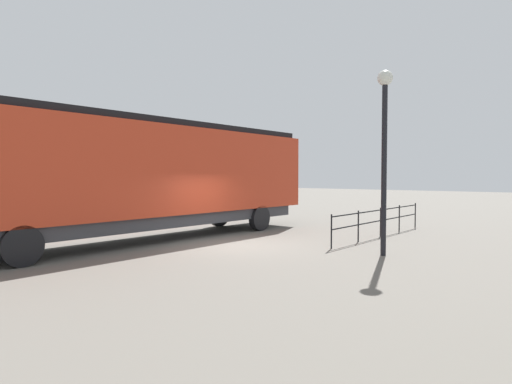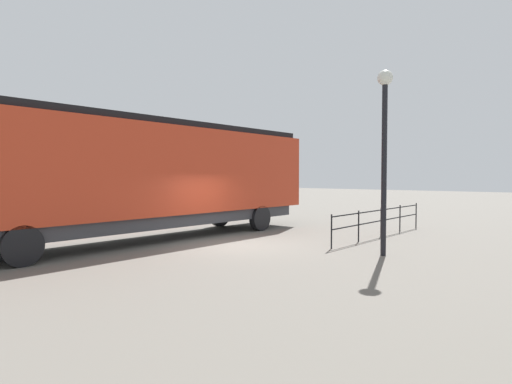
{
  "view_description": "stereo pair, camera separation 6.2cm",
  "coord_description": "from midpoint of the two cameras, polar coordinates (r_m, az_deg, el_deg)",
  "views": [
    {
      "loc": [
        9.93,
        -10.72,
        2.38
      ],
      "look_at": [
        1.03,
        -0.19,
        1.87
      ],
      "focal_mm": 30.01,
      "sensor_mm": 36.0,
      "label": 1
    },
    {
      "loc": [
        9.98,
        -10.68,
        2.38
      ],
      "look_at": [
        1.03,
        -0.19,
        1.87
      ],
      "focal_mm": 30.01,
      "sensor_mm": 36.0,
      "label": 2
    }
  ],
  "objects": [
    {
      "name": "locomotive",
      "position": [
        16.51,
        -12.35,
        2.31
      ],
      "size": [
        2.8,
        15.26,
        4.41
      ],
      "color": "red",
      "rests_on": "ground_plane"
    },
    {
      "name": "platform_fence",
      "position": [
        17.6,
        16.43,
        -3.31
      ],
      "size": [
        0.05,
        7.66,
        1.14
      ],
      "color": "black",
      "rests_on": "ground_plane"
    },
    {
      "name": "lamp_post",
      "position": [
        13.35,
        16.88,
        7.69
      ],
      "size": [
        0.45,
        0.45,
        5.51
      ],
      "color": "black",
      "rests_on": "ground_plane"
    },
    {
      "name": "ground_plane",
      "position": [
        14.81,
        -2.46,
        -7.12
      ],
      "size": [
        120.0,
        120.0,
        0.0
      ],
      "primitive_type": "plane",
      "color": "#666059"
    }
  ]
}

